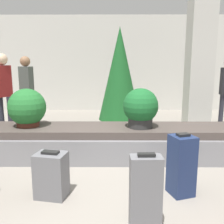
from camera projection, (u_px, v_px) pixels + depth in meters
name	position (u px, v px, depth m)	size (l,w,h in m)	color
ground_plane	(111.00, 193.00, 3.06)	(18.00, 18.00, 0.00)	gray
back_wall	(113.00, 64.00, 8.54)	(18.00, 0.06, 3.20)	beige
carousel	(112.00, 142.00, 4.26)	(8.75, 0.95, 0.53)	gray
pillar	(199.00, 63.00, 5.69)	(0.53, 0.53, 3.20)	beige
suitcase_2	(145.00, 194.00, 2.32)	(0.30, 0.18, 0.76)	slate
suitcase_3	(181.00, 165.00, 2.98)	(0.33, 0.34, 0.76)	navy
suitcase_5	(51.00, 175.00, 2.94)	(0.40, 0.33, 0.57)	slate
potted_plant_0	(27.00, 108.00, 4.18)	(0.63, 0.63, 0.64)	#4C2319
potted_plant_2	(141.00, 108.00, 4.10)	(0.58, 0.58, 0.65)	#2D2D2D
traveler_1	(4.00, 86.00, 5.48)	(0.32, 0.37, 1.80)	#282833
traveler_2	(27.00, 85.00, 6.20)	(0.37, 0.29, 1.77)	#282833
decorated_tree	(120.00, 74.00, 6.24)	(1.06, 1.06, 2.48)	#4C331E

